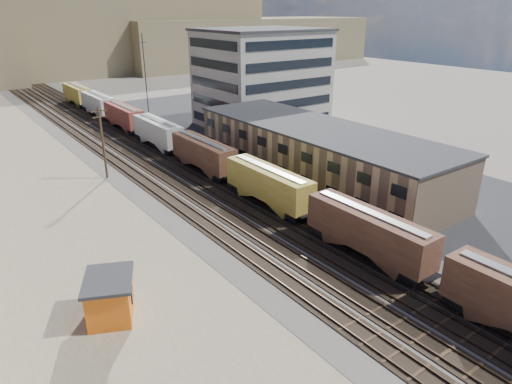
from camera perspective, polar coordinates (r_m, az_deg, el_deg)
ground at (r=39.30m, az=16.68°, el=-13.04°), size 300.00×300.00×0.00m
ballast_bed at (r=76.61m, az=-14.08°, el=4.70°), size 18.00×200.00×0.06m
dirt_yard at (r=62.64m, az=-27.37°, el=-1.09°), size 24.00×180.00×0.03m
asphalt_lot at (r=75.62m, az=6.13°, el=5.01°), size 26.00×120.00×0.04m
rail_tracks at (r=76.39m, az=-14.46°, el=4.68°), size 11.40×200.00×0.24m
freight_train at (r=72.14m, az=-9.65°, el=6.28°), size 3.00×119.74×4.46m
warehouse at (r=62.99m, az=7.59°, el=4.91°), size 12.40×40.40×7.25m
office_tower at (r=92.41m, az=0.67°, el=14.10°), size 22.60×18.60×18.45m
utility_pole_north at (r=65.19m, az=-18.62°, el=6.04°), size 2.20×0.32×10.00m
radio_mast at (r=85.89m, az=-13.56°, el=12.82°), size 1.20×0.16×18.00m
hills_north at (r=188.31m, az=-29.30°, el=16.98°), size 265.00×80.00×32.00m
maintenance_shed at (r=37.03m, az=-17.77°, el=-12.36°), size 5.11×5.62×3.35m
parked_car_blue at (r=85.03m, az=0.99°, el=7.53°), size 5.07×5.54×1.44m
parked_car_far at (r=92.10m, az=4.70°, el=8.59°), size 2.70×4.44×1.41m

